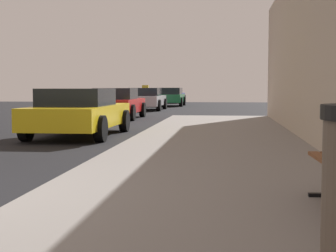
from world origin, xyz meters
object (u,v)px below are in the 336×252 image
car_silver (146,99)px  car_blue (172,95)px  car_red (117,103)px  car_green (170,97)px  car_yellow (79,112)px

car_silver → car_blue: car_silver is taller
car_red → car_green: same height
car_yellow → car_red: bearing=94.6°
car_blue → car_silver: bearing=-90.4°
car_yellow → car_red: same height
car_yellow → car_silver: size_ratio=1.03×
car_green → car_blue: size_ratio=0.93×
car_yellow → car_silver: 15.76m
car_green → car_blue: bearing=94.4°
car_silver → car_blue: size_ratio=1.02×
car_red → car_blue: bearing=89.9°
car_yellow → car_green: bearing=90.0°
car_yellow → car_silver: (-0.67, 15.75, 0.00)m
car_blue → car_green: bearing=-85.6°
car_yellow → car_green: 22.20m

